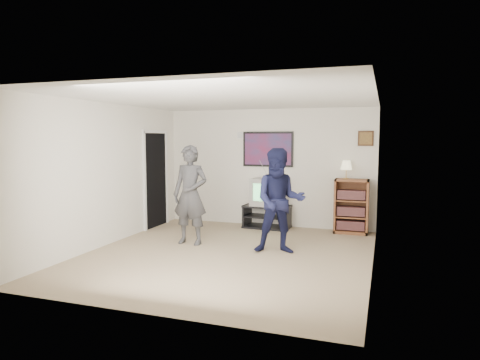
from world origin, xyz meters
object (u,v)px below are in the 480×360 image
Objects in this scene: media_stand at (267,217)px; crt_television at (269,192)px; person_short at (280,201)px; person_tall at (190,195)px; bookshelf at (351,206)px.

media_stand is 1.47× the size of crt_television.
media_stand is 0.53m from crt_television.
person_tall is at bearing 162.44° from person_short.
person_short is (-1.00, -1.90, 0.32)m from bookshelf.
media_stand is 2.09m from person_tall.
person_short reaches higher than crt_television.
bookshelf is 2.17m from person_short.
person_tall is 1.65m from person_short.
person_tall is 1.02× the size of person_short.
crt_television is 0.62× the size of bookshelf.
person_tall is at bearing -114.38° from crt_television.
bookshelf reaches higher than media_stand.
bookshelf is (1.68, 0.05, -0.22)m from crt_television.
media_stand is 2.08m from person_short.
crt_television is 0.39× the size of person_short.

